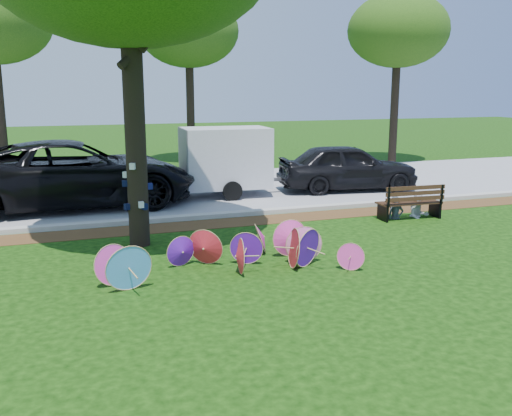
# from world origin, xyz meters

# --- Properties ---
(ground) EXTENTS (90.00, 90.00, 0.00)m
(ground) POSITION_xyz_m (0.00, 0.00, 0.00)
(ground) COLOR black
(ground) RESTS_ON ground
(mulch_strip) EXTENTS (90.00, 1.00, 0.01)m
(mulch_strip) POSITION_xyz_m (0.00, 4.50, 0.01)
(mulch_strip) COLOR #472D16
(mulch_strip) RESTS_ON ground
(curb) EXTENTS (90.00, 0.30, 0.12)m
(curb) POSITION_xyz_m (0.00, 5.20, 0.06)
(curb) COLOR #B7B5AD
(curb) RESTS_ON ground
(street) EXTENTS (90.00, 8.00, 0.01)m
(street) POSITION_xyz_m (0.00, 9.35, 0.01)
(street) COLOR gray
(street) RESTS_ON ground
(parasol_pile) EXTENTS (4.98, 2.20, 0.83)m
(parasol_pile) POSITION_xyz_m (-0.21, 0.83, 0.37)
(parasol_pile) COLOR #FF40AE
(parasol_pile) RESTS_ON ground
(black_van) EXTENTS (6.96, 3.33, 1.91)m
(black_van) POSITION_xyz_m (-2.99, 7.88, 0.96)
(black_van) COLOR black
(black_van) RESTS_ON ground
(dark_pickup) EXTENTS (4.79, 2.46, 1.56)m
(dark_pickup) POSITION_xyz_m (5.70, 7.73, 0.78)
(dark_pickup) COLOR black
(dark_pickup) RESTS_ON ground
(cargo_trailer) EXTENTS (2.73, 1.81, 2.45)m
(cargo_trailer) POSITION_xyz_m (1.59, 8.08, 1.23)
(cargo_trailer) COLOR silver
(cargo_trailer) RESTS_ON ground
(park_bench) EXTENTS (1.76, 0.74, 0.90)m
(park_bench) POSITION_xyz_m (5.24, 3.46, 0.45)
(park_bench) COLOR black
(park_bench) RESTS_ON ground
(person_left) EXTENTS (0.48, 0.37, 1.17)m
(person_left) POSITION_xyz_m (4.89, 3.51, 0.59)
(person_left) COLOR #3C4552
(person_left) RESTS_ON ground
(person_right) EXTENTS (0.65, 0.54, 1.22)m
(person_right) POSITION_xyz_m (5.59, 3.51, 0.61)
(person_right) COLOR silver
(person_right) RESTS_ON ground
(bg_trees) EXTENTS (20.75, 7.56, 7.40)m
(bg_trees) POSITION_xyz_m (2.64, 14.97, 5.77)
(bg_trees) COLOR black
(bg_trees) RESTS_ON ground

